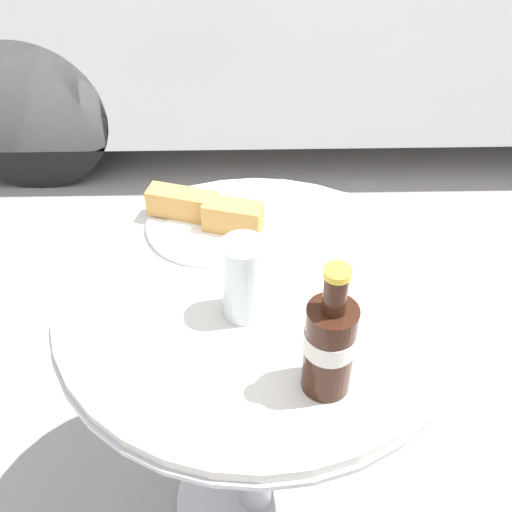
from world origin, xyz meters
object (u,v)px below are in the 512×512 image
bistro_table (256,357)px  cola_bottle_left (330,343)px  lunch_plate_near (207,218)px  drinking_glass (244,282)px

bistro_table → cola_bottle_left: bearing=-63.8°
bistro_table → cola_bottle_left: size_ratio=3.14×
cola_bottle_left → bistro_table: bearing=116.2°
lunch_plate_near → bistro_table: bearing=-63.4°
bistro_table → lunch_plate_near: bearing=116.6°
cola_bottle_left → lunch_plate_near: (-0.18, 0.37, -0.07)m
bistro_table → cola_bottle_left: (0.10, -0.19, 0.26)m
cola_bottle_left → drinking_glass: 0.19m
bistro_table → lunch_plate_near: (-0.09, 0.18, 0.19)m
cola_bottle_left → lunch_plate_near: cola_bottle_left is taller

